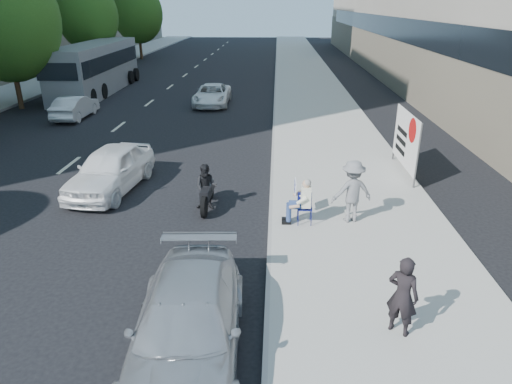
# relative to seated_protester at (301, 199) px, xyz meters

# --- Properties ---
(ground) EXTENTS (160.00, 160.00, 0.00)m
(ground) POSITION_rel_seated_protester_xyz_m (-2.29, -3.08, -0.87)
(ground) COLOR black
(ground) RESTS_ON ground
(near_sidewalk) EXTENTS (5.00, 120.00, 0.15)m
(near_sidewalk) POSITION_rel_seated_protester_xyz_m (1.71, 16.92, -0.80)
(near_sidewalk) COLOR #AEACA3
(near_sidewalk) RESTS_ON ground
(tree_far_c) EXTENTS (6.00, 6.00, 8.47)m
(tree_far_c) POSITION_rel_seated_protester_xyz_m (-15.99, 14.92, 4.15)
(tree_far_c) COLOR #382616
(tree_far_c) RESTS_ON ground
(tree_far_d) EXTENTS (4.80, 4.80, 7.65)m
(tree_far_d) POSITION_rel_seated_protester_xyz_m (-15.99, 26.92, 4.01)
(tree_far_d) COLOR #382616
(tree_far_d) RESTS_ON ground
(tree_far_e) EXTENTS (5.40, 5.40, 7.89)m
(tree_far_e) POSITION_rel_seated_protester_xyz_m (-15.99, 40.92, 3.91)
(tree_far_e) COLOR #382616
(tree_far_e) RESTS_ON ground
(seated_protester) EXTENTS (0.83, 1.11, 1.31)m
(seated_protester) POSITION_rel_seated_protester_xyz_m (0.00, 0.00, 0.00)
(seated_protester) COLOR navy
(seated_protester) RESTS_ON near_sidewalk
(jogger) EXTENTS (1.27, 0.91, 1.78)m
(jogger) POSITION_rel_seated_protester_xyz_m (1.42, 0.18, 0.17)
(jogger) COLOR slate
(jogger) RESTS_ON near_sidewalk
(pedestrian_woman) EXTENTS (0.69, 0.64, 1.59)m
(pedestrian_woman) POSITION_rel_seated_protester_xyz_m (1.63, -4.54, 0.07)
(pedestrian_woman) COLOR black
(pedestrian_woman) RESTS_ON near_sidewalk
(protest_banner) EXTENTS (0.08, 3.06, 2.20)m
(protest_banner) POSITION_rel_seated_protester_xyz_m (3.89, 4.28, 0.53)
(protest_banner) COLOR #4C4C4C
(protest_banner) RESTS_ON near_sidewalk
(parked_sedan) EXTENTS (2.15, 4.77, 1.36)m
(parked_sedan) POSITION_rel_seated_protester_xyz_m (-2.20, -5.22, -0.19)
(parked_sedan) COLOR #ACAEB3
(parked_sedan) RESTS_ON ground
(white_sedan_near) EXTENTS (2.24, 4.48, 1.47)m
(white_sedan_near) POSITION_rel_seated_protester_xyz_m (-6.23, 2.53, -0.14)
(white_sedan_near) COLOR white
(white_sedan_near) RESTS_ON ground
(white_sedan_mid) EXTENTS (1.31, 3.74, 1.23)m
(white_sedan_mid) POSITION_rel_seated_protester_xyz_m (-11.72, 12.69, -0.26)
(white_sedan_mid) COLOR #BDBDBD
(white_sedan_mid) RESTS_ON ground
(white_sedan_far) EXTENTS (2.10, 4.48, 1.24)m
(white_sedan_far) POSITION_rel_seated_protester_xyz_m (-4.70, 16.54, -0.25)
(white_sedan_far) COLOR white
(white_sedan_far) RESTS_ON ground
(motorcycle) EXTENTS (0.71, 2.04, 1.42)m
(motorcycle) POSITION_rel_seated_protester_xyz_m (-2.80, 1.17, -0.24)
(motorcycle) COLOR black
(motorcycle) RESTS_ON ground
(bus) EXTENTS (2.89, 12.11, 3.30)m
(bus) POSITION_rel_seated_protester_xyz_m (-13.38, 20.68, 0.76)
(bus) COLOR slate
(bus) RESTS_ON ground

